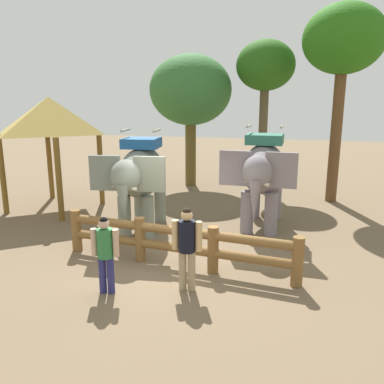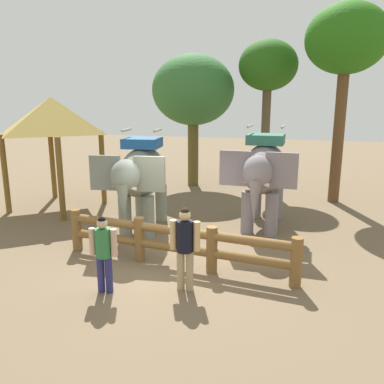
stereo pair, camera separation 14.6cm
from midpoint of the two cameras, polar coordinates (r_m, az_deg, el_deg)
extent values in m
plane|color=brown|center=(9.09, -3.03, -10.85)|extent=(60.00, 60.00, 0.00)
cylinder|color=brown|center=(10.29, -16.74, -5.33)|extent=(0.24, 0.24, 1.05)
cylinder|color=brown|center=(9.34, -7.96, -6.80)|extent=(0.24, 0.24, 1.05)
cylinder|color=brown|center=(8.66, 2.56, -8.34)|extent=(0.24, 0.24, 1.05)
cylinder|color=brown|center=(8.31, 14.50, -9.74)|extent=(0.24, 0.24, 1.05)
cylinder|color=brown|center=(8.99, -2.90, -8.02)|extent=(5.35, 0.79, 0.20)
cylinder|color=brown|center=(8.85, -2.93, -5.61)|extent=(5.35, 0.79, 0.20)
cylinder|color=slate|center=(10.78, -6.80, -3.65)|extent=(0.35, 0.35, 1.17)
cylinder|color=slate|center=(10.96, -10.08, -3.48)|extent=(0.35, 0.35, 1.17)
cylinder|color=slate|center=(12.26, -4.96, -1.51)|extent=(0.35, 0.35, 1.17)
cylinder|color=slate|center=(12.42, -7.87, -1.40)|extent=(0.35, 0.35, 1.17)
ellipsoid|color=slate|center=(11.35, -7.54, 2.91)|extent=(1.49, 2.77, 1.37)
ellipsoid|color=slate|center=(9.85, -9.94, 2.24)|extent=(0.85, 0.97, 0.84)
cube|color=gray|center=(9.79, -6.58, 2.58)|extent=(0.79, 0.21, 0.88)
cube|color=slate|center=(10.13, -12.85, 2.69)|extent=(0.79, 0.21, 0.88)
cone|color=slate|center=(9.71, -10.33, -1.99)|extent=(0.31, 0.31, 1.08)
cone|color=beige|center=(9.65, -9.41, 0.56)|extent=(0.36, 0.14, 0.15)
cone|color=beige|center=(9.74, -11.14, 0.61)|extent=(0.36, 0.14, 0.15)
cube|color=#1B5091|center=(11.23, -7.67, 7.04)|extent=(1.10, 1.00, 0.27)
cylinder|color=#A59E8C|center=(11.09, -5.46, 8.84)|extent=(0.17, 0.79, 0.07)
cylinder|color=#A59E8C|center=(11.33, -9.94, 8.80)|extent=(0.17, 0.79, 0.07)
cylinder|color=gray|center=(11.15, 10.95, -3.14)|extent=(0.36, 0.36, 1.21)
cylinder|color=gray|center=(11.22, 7.56, -2.90)|extent=(0.36, 0.36, 1.21)
cylinder|color=gray|center=(12.72, 11.64, -1.12)|extent=(0.36, 0.36, 1.21)
cylinder|color=gray|center=(12.78, 8.67, -0.92)|extent=(0.36, 0.36, 1.21)
ellipsoid|color=gray|center=(11.71, 9.95, 3.40)|extent=(1.27, 2.75, 1.41)
ellipsoid|color=gray|center=(10.11, 8.98, 2.89)|extent=(0.79, 0.92, 0.86)
cube|color=gray|center=(10.16, 12.36, 3.08)|extent=(0.81, 0.14, 0.91)
cube|color=gray|center=(10.29, 5.82, 3.46)|extent=(0.81, 0.14, 0.91)
cone|color=gray|center=(9.95, 8.60, -1.34)|extent=(0.32, 0.32, 1.11)
cone|color=beige|center=(9.92, 9.67, 1.19)|extent=(0.37, 0.11, 0.15)
cone|color=beige|center=(9.95, 7.85, 1.30)|extent=(0.37, 0.11, 0.15)
cube|color=#2A6853|center=(11.60, 10.12, 7.53)|extent=(1.05, 0.93, 0.28)
cylinder|color=#A59E8C|center=(11.53, 12.50, 9.20)|extent=(0.09, 0.82, 0.07)
cylinder|color=#A59E8C|center=(11.63, 7.89, 9.42)|extent=(0.09, 0.82, 0.07)
cylinder|color=navy|center=(8.02, -12.17, -11.66)|extent=(0.14, 0.14, 0.74)
cylinder|color=navy|center=(8.08, -13.31, -11.55)|extent=(0.14, 0.14, 0.74)
cylinder|color=#2A6F3A|center=(7.80, -12.99, -7.23)|extent=(0.34, 0.34, 0.57)
cylinder|color=tan|center=(7.73, -11.49, -7.24)|extent=(0.12, 0.12, 0.54)
cylinder|color=tan|center=(7.87, -14.47, -7.02)|extent=(0.12, 0.12, 0.54)
sphere|color=tan|center=(7.67, -13.14, -4.52)|extent=(0.21, 0.21, 0.21)
sphere|color=black|center=(7.66, -13.16, -4.11)|extent=(0.16, 0.16, 0.16)
cylinder|color=tan|center=(7.95, -0.61, -11.32)|extent=(0.16, 0.16, 0.81)
cylinder|color=tan|center=(7.98, -1.90, -11.21)|extent=(0.16, 0.16, 0.81)
cylinder|color=black|center=(7.69, -1.28, -6.40)|extent=(0.35, 0.35, 0.62)
cylinder|color=tan|center=(7.64, 0.44, -6.41)|extent=(0.13, 0.13, 0.59)
cylinder|color=tan|center=(7.74, -2.98, -6.17)|extent=(0.13, 0.13, 0.59)
sphere|color=tan|center=(7.56, -1.30, -3.38)|extent=(0.22, 0.22, 0.22)
sphere|color=black|center=(7.54, -1.30, -2.93)|extent=(0.18, 0.18, 0.18)
cylinder|color=brown|center=(14.50, -13.33, 3.38)|extent=(0.18, 0.18, 2.60)
cylinder|color=brown|center=(12.74, -18.97, 1.66)|extent=(0.18, 0.18, 2.60)
cylinder|color=brown|center=(15.86, -20.09, 3.76)|extent=(0.18, 0.18, 2.60)
cylinder|color=brown|center=(14.27, -25.94, 2.23)|extent=(0.18, 0.18, 2.60)
pyramid|color=#A68B42|center=(14.10, -20.19, 10.40)|extent=(3.34, 3.34, 1.18)
cylinder|color=brown|center=(15.17, 19.80, 7.83)|extent=(0.39, 0.39, 4.93)
ellipsoid|color=#276714|center=(15.24, 20.81, 19.97)|extent=(2.77, 2.77, 2.35)
cylinder|color=brown|center=(16.49, 9.90, 7.78)|extent=(0.35, 0.35, 4.35)
ellipsoid|color=#255815|center=(16.46, 10.31, 17.56)|extent=(2.30, 2.30, 1.96)
cylinder|color=brown|center=(17.15, -0.44, 6.12)|extent=(0.46, 0.46, 3.12)
ellipsoid|color=#31672F|center=(17.01, -0.46, 14.52)|extent=(3.43, 3.43, 2.91)
camera|label=1|loc=(0.07, -90.41, -0.10)|focal=36.95mm
camera|label=2|loc=(0.07, 89.59, 0.10)|focal=36.95mm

